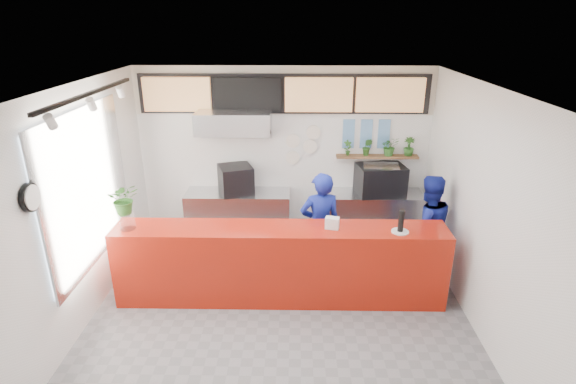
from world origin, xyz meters
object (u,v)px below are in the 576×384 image
at_px(panini_oven, 236,179).
at_px(espresso_machine, 380,180).
at_px(pepper_mill, 401,221).
at_px(staff_center, 320,226).
at_px(staff_right, 426,227).
at_px(service_counter, 280,264).

xyz_separation_m(panini_oven, espresso_machine, (2.47, 0.00, 0.01)).
distance_m(panini_oven, pepper_mill, 3.06).
relative_size(espresso_machine, staff_center, 0.47).
bearing_deg(staff_right, service_counter, 5.56).
xyz_separation_m(staff_right, pepper_mill, (-0.57, -0.73, 0.44)).
distance_m(service_counter, pepper_mill, 1.73).
height_order(panini_oven, pepper_mill, pepper_mill).
xyz_separation_m(service_counter, pepper_mill, (1.58, -0.10, 0.71)).
height_order(espresso_machine, staff_right, staff_right).
distance_m(panini_oven, staff_right, 3.21).
relative_size(service_counter, staff_right, 2.75).
distance_m(espresso_machine, staff_right, 1.31).
xyz_separation_m(espresso_machine, pepper_mill, (-0.07, -1.90, 0.11)).
relative_size(espresso_machine, staff_right, 0.48).
height_order(panini_oven, staff_right, staff_right).
bearing_deg(espresso_machine, service_counter, -141.89).
height_order(panini_oven, staff_center, staff_center).
bearing_deg(staff_right, staff_center, -10.08).
relative_size(panini_oven, staff_center, 0.32).
distance_m(panini_oven, staff_center, 1.86).
xyz_separation_m(staff_center, staff_right, (1.57, 0.02, -0.02)).
bearing_deg(staff_center, staff_right, 171.07).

